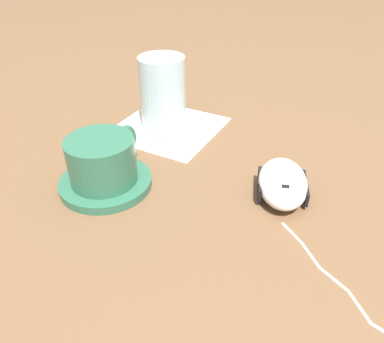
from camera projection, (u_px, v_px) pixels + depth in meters
name	position (u px, v px, depth m)	size (l,w,h in m)	color
ground_plane	(211.00, 161.00, 0.55)	(3.00, 3.00, 0.00)	brown
saucer	(106.00, 182.00, 0.50)	(0.12, 0.12, 0.01)	#2D664C
coffee_cup	(103.00, 159.00, 0.48)	(0.11, 0.09, 0.06)	#2D664C
computer_mouse	(283.00, 183.00, 0.47)	(0.10, 0.06, 0.04)	silver
mouse_cable	(365.00, 299.00, 0.35)	(0.16, 0.17, 0.00)	white
napkin_under_glass	(168.00, 127.00, 0.64)	(0.16, 0.16, 0.00)	silver
drinking_glass	(163.00, 93.00, 0.60)	(0.07, 0.07, 0.12)	silver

